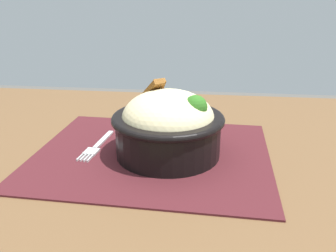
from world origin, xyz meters
The scene contains 4 objects.
table centered at (0.00, 0.00, 0.64)m, with size 1.10×0.79×0.71m.
placemat centered at (-0.02, -0.01, 0.71)m, with size 0.39×0.32×0.00m, color #47191E.
bowl centered at (-0.05, -0.01, 0.76)m, with size 0.21×0.21×0.12m.
fork centered at (0.08, -0.02, 0.71)m, with size 0.03×0.13×0.00m.
Camera 1 is at (-0.11, 0.53, 0.97)m, focal length 38.05 mm.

